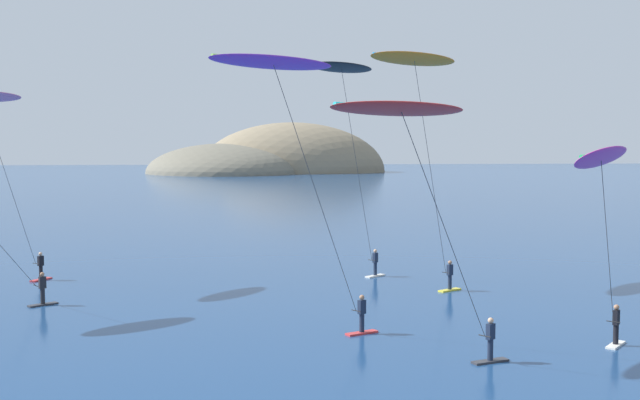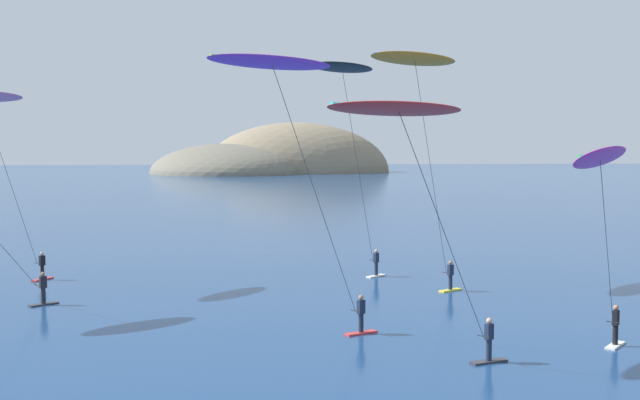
{
  "view_description": "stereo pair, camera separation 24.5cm",
  "coord_description": "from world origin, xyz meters",
  "px_view_note": "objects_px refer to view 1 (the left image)",
  "views": [
    {
      "loc": [
        5.93,
        -15.24,
        8.25
      ],
      "look_at": [
        10.16,
        24.32,
        5.44
      ],
      "focal_mm": 45.0,
      "sensor_mm": 36.0,
      "label": 1
    },
    {
      "loc": [
        6.17,
        -15.26,
        8.25
      ],
      "look_at": [
        10.16,
        24.32,
        5.44
      ],
      "focal_mm": 45.0,
      "sensor_mm": 36.0,
      "label": 2
    }
  ],
  "objects_px": {
    "kitesurfer_magenta": "(603,173)",
    "kitesurfer_purple": "(282,87)",
    "kitesurfer_orange": "(417,76)",
    "kitesurfer_red": "(409,130)",
    "kitesurfer_black": "(344,83)"
  },
  "relations": [
    {
      "from": "kitesurfer_orange",
      "to": "kitesurfer_red",
      "type": "bearing_deg",
      "value": -103.86
    },
    {
      "from": "kitesurfer_red",
      "to": "kitesurfer_magenta",
      "type": "bearing_deg",
      "value": 20.3
    },
    {
      "from": "kitesurfer_orange",
      "to": "kitesurfer_black",
      "type": "bearing_deg",
      "value": 125.35
    },
    {
      "from": "kitesurfer_red",
      "to": "kitesurfer_purple",
      "type": "bearing_deg",
      "value": 127.46
    },
    {
      "from": "kitesurfer_magenta",
      "to": "kitesurfer_orange",
      "type": "bearing_deg",
      "value": 108.86
    },
    {
      "from": "kitesurfer_magenta",
      "to": "kitesurfer_black",
      "type": "distance_m",
      "value": 19.42
    },
    {
      "from": "kitesurfer_black",
      "to": "kitesurfer_red",
      "type": "relative_size",
      "value": 1.34
    },
    {
      "from": "kitesurfer_black",
      "to": "kitesurfer_red",
      "type": "distance_m",
      "value": 20.53
    },
    {
      "from": "kitesurfer_red",
      "to": "kitesurfer_orange",
      "type": "height_order",
      "value": "kitesurfer_orange"
    },
    {
      "from": "kitesurfer_magenta",
      "to": "kitesurfer_purple",
      "type": "bearing_deg",
      "value": 170.2
    },
    {
      "from": "kitesurfer_magenta",
      "to": "kitesurfer_black",
      "type": "relative_size",
      "value": 0.64
    },
    {
      "from": "kitesurfer_magenta",
      "to": "kitesurfer_purple",
      "type": "distance_m",
      "value": 12.75
    },
    {
      "from": "kitesurfer_black",
      "to": "kitesurfer_orange",
      "type": "height_order",
      "value": "kitesurfer_orange"
    },
    {
      "from": "kitesurfer_magenta",
      "to": "kitesurfer_purple",
      "type": "height_order",
      "value": "kitesurfer_purple"
    },
    {
      "from": "kitesurfer_black",
      "to": "kitesurfer_red",
      "type": "xyz_separation_m",
      "value": [
        -0.6,
        -20.3,
        -3.03
      ]
    }
  ]
}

